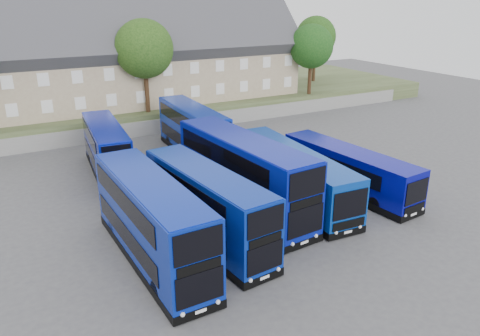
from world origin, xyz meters
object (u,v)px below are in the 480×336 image
object	(u,v)px
tree_mid	(145,51)
tree_far	(316,38)
tree_east	(312,48)
dd_front_mid	(208,208)
dd_front_left	(152,223)
coach_east_a	(292,175)

from	to	relation	value
tree_mid	tree_far	bearing A→B (deg)	14.04
tree_far	tree_east	bearing A→B (deg)	-130.60
dd_front_mid	tree_mid	world-z (taller)	tree_mid
dd_front_left	tree_far	bearing A→B (deg)	40.63
dd_front_left	dd_front_mid	size ratio (longest dim) A/B	1.05
dd_front_mid	tree_east	world-z (taller)	tree_east
coach_east_a	dd_front_mid	bearing A→B (deg)	-157.39
dd_front_mid	coach_east_a	size ratio (longest dim) A/B	0.85
dd_front_mid	tree_far	xyz separation A→B (m)	(30.74, 30.50, 5.65)
tree_east	dd_front_left	bearing A→B (deg)	-139.55
dd_front_mid	tree_mid	size ratio (longest dim) A/B	1.18
coach_east_a	tree_mid	xyz separation A→B (m)	(-2.85, 21.40, 6.37)
dd_front_mid	tree_far	bearing A→B (deg)	39.02
tree_east	tree_far	xyz separation A→B (m)	(6.00, 7.00, 0.34)
tree_mid	tree_east	world-z (taller)	tree_mid
dd_front_left	coach_east_a	world-z (taller)	dd_front_left
coach_east_a	dd_front_left	bearing A→B (deg)	-160.58
coach_east_a	tree_east	distance (m)	27.63
tree_east	tree_mid	bearing A→B (deg)	178.57
tree_mid	tree_far	distance (m)	26.80
dd_front_left	dd_front_mid	world-z (taller)	dd_front_left
dd_front_left	tree_mid	distance (m)	26.47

